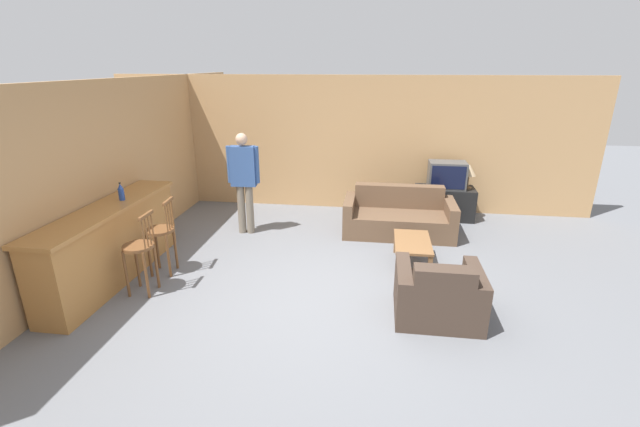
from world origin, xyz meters
name	(u,v)px	position (x,y,z in m)	size (l,w,h in m)	color
ground_plane	(321,300)	(0.00, 0.00, 0.00)	(24.00, 24.00, 0.00)	slate
wall_back	(347,144)	(0.00, 3.74, 1.30)	(9.40, 0.08, 2.60)	tan
wall_left	(129,166)	(-3.19, 1.37, 1.30)	(0.08, 8.74, 2.60)	tan
bar_counter	(112,243)	(-2.86, 0.20, 0.52)	(0.55, 2.65, 1.04)	#A87038
bar_chair_near	(140,252)	(-2.27, -0.10, 0.56)	(0.39, 0.39, 1.08)	brown
bar_chair_mid	(162,235)	(-2.27, 0.45, 0.56)	(0.41, 0.41, 1.08)	brown
couch_far	(398,218)	(1.02, 2.43, 0.28)	(1.86, 0.89, 0.78)	brown
armchair_near	(438,296)	(1.39, -0.18, 0.28)	(0.97, 0.85, 0.76)	#423328
coffee_table	(412,245)	(1.18, 1.18, 0.32)	(0.51, 0.90, 0.38)	brown
tv_unit	(444,203)	(1.90, 3.32, 0.30)	(1.08, 0.55, 0.60)	black
tv	(447,175)	(1.90, 3.32, 0.84)	(0.67, 0.42, 0.50)	#4C4C4C
bottle	(121,192)	(-2.81, 0.50, 1.15)	(0.08, 0.08, 0.25)	#234293
table_lamp	(469,171)	(2.29, 3.32, 0.93)	(0.26, 0.26, 0.46)	brown
person_by_window	(244,178)	(-1.59, 2.08, 0.99)	(0.55, 0.19, 1.73)	#756B5B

